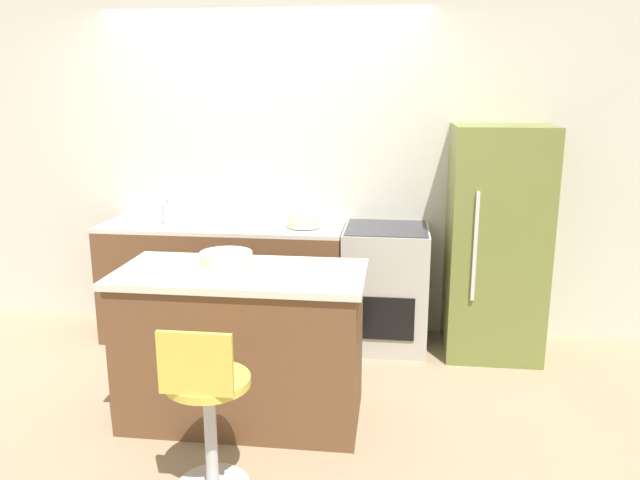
{
  "coord_description": "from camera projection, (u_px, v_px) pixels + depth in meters",
  "views": [
    {
      "loc": [
        1.04,
        -4.19,
        1.91
      ],
      "look_at": [
        0.55,
        -0.28,
        0.95
      ],
      "focal_mm": 35.0,
      "sensor_mm": 36.0,
      "label": 1
    }
  ],
  "objects": [
    {
      "name": "oven_range",
      "position": [
        385.0,
        287.0,
        4.7
      ],
      "size": [
        0.62,
        0.62,
        0.91
      ],
      "color": "#B7B2A8",
      "rests_on": "ground_plane"
    },
    {
      "name": "ground_plane",
      "position": [
        251.0,
        354.0,
        4.61
      ],
      "size": [
        14.0,
        14.0,
        0.0
      ],
      "primitive_type": "plane",
      "color": "#998466"
    },
    {
      "name": "wall_back",
      "position": [
        266.0,
        168.0,
        4.94
      ],
      "size": [
        8.0,
        0.06,
        2.6
      ],
      "color": "beige",
      "rests_on": "ground_plane"
    },
    {
      "name": "kitchen_island",
      "position": [
        243.0,
        345.0,
        3.64
      ],
      "size": [
        1.42,
        0.69,
        0.91
      ],
      "color": "brown",
      "rests_on": "ground_plane"
    },
    {
      "name": "back_counter",
      "position": [
        224.0,
        281.0,
        4.85
      ],
      "size": [
        1.85,
        0.61,
        0.91
      ],
      "color": "brown",
      "rests_on": "ground_plane"
    },
    {
      "name": "stool_chair",
      "position": [
        208.0,
        411.0,
        2.93
      ],
      "size": [
        0.4,
        0.4,
        0.89
      ],
      "color": "#B7B7BC",
      "rests_on": "ground_plane"
    },
    {
      "name": "kettle",
      "position": [
        172.0,
        211.0,
        4.73
      ],
      "size": [
        0.16,
        0.16,
        0.22
      ],
      "color": "silver",
      "rests_on": "back_counter"
    },
    {
      "name": "fruit_bowl",
      "position": [
        226.0,
        258.0,
        3.66
      ],
      "size": [
        0.31,
        0.31,
        0.07
      ],
      "color": "beige",
      "rests_on": "kitchen_island"
    },
    {
      "name": "refrigerator",
      "position": [
        496.0,
        242.0,
        4.5
      ],
      "size": [
        0.67,
        0.67,
        1.67
      ],
      "color": "olive",
      "rests_on": "ground_plane"
    },
    {
      "name": "mixing_bowl",
      "position": [
        304.0,
        220.0,
        4.62
      ],
      "size": [
        0.26,
        0.26,
        0.1
      ],
      "color": "beige",
      "rests_on": "back_counter"
    }
  ]
}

